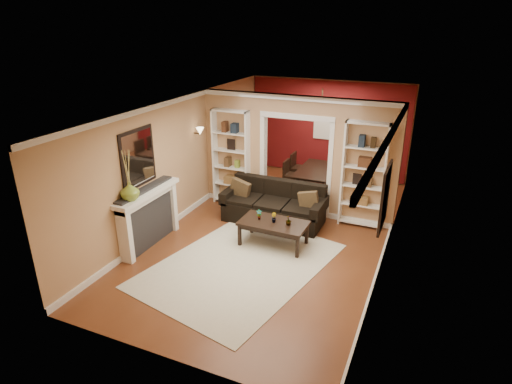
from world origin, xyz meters
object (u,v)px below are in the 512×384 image
at_px(bookshelf_right, 364,176).
at_px(fireplace, 150,218).
at_px(sofa, 274,203).
at_px(dining_table, 317,180).
at_px(bookshelf_left, 232,158).
at_px(coffee_table, 273,233).

relative_size(bookshelf_right, fireplace, 1.35).
relative_size(sofa, fireplace, 1.33).
height_order(sofa, dining_table, sofa).
bearing_deg(dining_table, bookshelf_right, -139.35).
bearing_deg(bookshelf_right, bookshelf_left, 180.00).
distance_m(bookshelf_left, fireplace, 2.65).
relative_size(bookshelf_left, bookshelf_right, 1.00).
relative_size(sofa, bookshelf_right, 0.98).
xyz_separation_m(bookshelf_right, dining_table, (-1.42, 1.65, -0.86)).
bearing_deg(sofa, bookshelf_right, 17.93).
bearing_deg(fireplace, bookshelf_right, 34.80).
xyz_separation_m(coffee_table, fireplace, (-2.23, -0.95, 0.33)).
bearing_deg(bookshelf_right, dining_table, 130.65).
bearing_deg(bookshelf_left, coffee_table, -42.99).
height_order(fireplace, dining_table, fireplace).
distance_m(sofa, bookshelf_right, 2.01).
bearing_deg(fireplace, coffee_table, 23.11).
bearing_deg(coffee_table, sofa, 111.91).
relative_size(coffee_table, bookshelf_left, 0.58).
bearing_deg(sofa, dining_table, 80.55).
height_order(coffee_table, bookshelf_right, bookshelf_right).
xyz_separation_m(bookshelf_left, dining_table, (1.68, 1.65, -0.86)).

